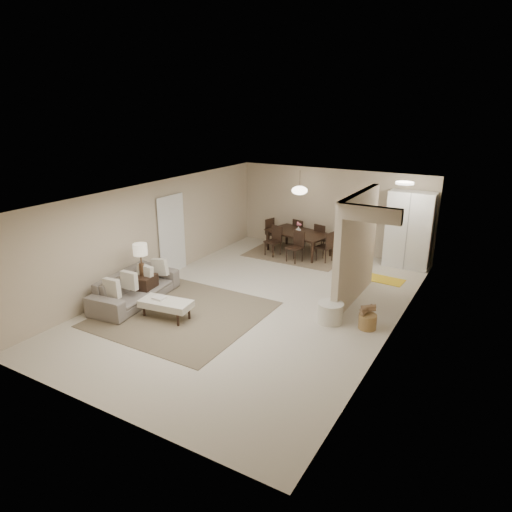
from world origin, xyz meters
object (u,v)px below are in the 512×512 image
Objects in this scene: side_table at (143,287)px; wicker_basket at (367,322)px; sofa at (135,288)px; ottoman_bench at (166,304)px; pantry_cabinet at (409,230)px; round_pouf at (330,313)px; dining_table at (298,243)px.

side_table reaches higher than wicker_basket.
sofa is 1.20m from ottoman_bench.
side_table is at bearing -166.97° from wicker_basket.
ottoman_bench is 2.03× the size of side_table.
pantry_cabinet reaches higher than round_pouf.
wicker_basket is at bearing 15.36° from ottoman_bench.
dining_table is at bearing 131.47° from wicker_basket.
ottoman_bench is 5.37m from dining_table.
side_table is at bearing 147.61° from ottoman_bench.
pantry_cabinet is at bearing 49.93° from ottoman_bench.
sofa is at bearing -163.57° from round_pouf.
wicker_basket is at bearing -81.57° from sofa.
ottoman_bench is (1.16, -0.30, -0.02)m from sofa.
pantry_cabinet is at bearing 23.02° from dining_table.
sofa is 4.28× the size of round_pouf.
round_pouf is at bearing -80.27° from sofa.
ottoman_bench is at bearing -24.43° from side_table.
sofa is at bearing -103.70° from side_table.
sofa is 6.40× the size of wicker_basket.
wicker_basket is (0.18, -4.15, -0.90)m from pantry_cabinet.
dining_table reaches higher than round_pouf.
pantry_cabinet is 7.15m from side_table.
side_table is 4.30m from round_pouf.
sofa is at bearing 157.57° from ottoman_bench.
pantry_cabinet is at bearing 48.08° from side_table.
wicker_basket is (3.82, 1.65, -0.16)m from ottoman_bench.
sofa reaches higher than ottoman_bench.
side_table is (-4.75, -5.29, -0.76)m from pantry_cabinet.
sofa is 0.22m from side_table.
side_table reaches higher than round_pouf.
round_pouf is at bearing -41.77° from dining_table.
pantry_cabinet is 3.68× the size of side_table.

